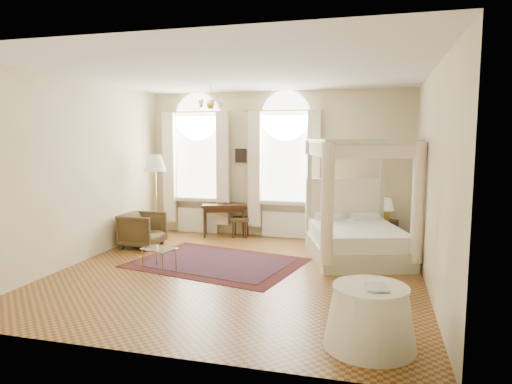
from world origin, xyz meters
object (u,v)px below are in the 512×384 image
at_px(stool, 240,221).
at_px(coffee_table, 159,250).
at_px(nightstand, 387,233).
at_px(armchair, 142,230).
at_px(writing_desk, 224,209).
at_px(floor_lamp, 155,168).
at_px(canopy_bed, 357,232).
at_px(side_table, 370,317).

distance_m(stool, coffee_table, 2.93).
relative_size(nightstand, armchair, 0.69).
xyz_separation_m(writing_desk, floor_lamp, (-1.32, -0.78, 0.97)).
height_order(coffee_table, floor_lamp, floor_lamp).
bearing_deg(armchair, nightstand, -72.74).
distance_m(stool, armchair, 2.22).
bearing_deg(canopy_bed, nightstand, 66.23).
xyz_separation_m(armchair, coffee_table, (1.11, -1.43, -0.02)).
height_order(canopy_bed, writing_desk, canopy_bed).
xyz_separation_m(writing_desk, side_table, (3.37, -4.90, -0.30)).
height_order(stool, armchair, armchair).
bearing_deg(writing_desk, side_table, -55.50).
bearing_deg(writing_desk, floor_lamp, -149.48).
xyz_separation_m(writing_desk, stool, (0.39, -0.00, -0.27)).
xyz_separation_m(nightstand, stool, (-3.22, 0.00, 0.10)).
bearing_deg(writing_desk, canopy_bed, -22.61).
distance_m(writing_desk, stool, 0.48).
xyz_separation_m(canopy_bed, armchair, (-4.35, -0.16, -0.15)).
xyz_separation_m(canopy_bed, floor_lamp, (-4.37, 0.50, 1.10)).
distance_m(armchair, coffee_table, 1.81).
xyz_separation_m(canopy_bed, side_table, (0.31, -3.63, -0.17)).
bearing_deg(side_table, canopy_bed, 94.93).
bearing_deg(coffee_table, writing_desk, 86.20).
relative_size(writing_desk, side_table, 1.11).
bearing_deg(side_table, nightstand, 87.11).
distance_m(stool, side_table, 5.73).
height_order(armchair, floor_lamp, floor_lamp).
relative_size(stool, side_table, 0.45).
bearing_deg(nightstand, armchair, -163.70).
xyz_separation_m(writing_desk, armchair, (-1.30, -1.44, -0.28)).
bearing_deg(canopy_bed, side_table, -85.07).
xyz_separation_m(nightstand, writing_desk, (-3.62, 0.00, 0.37)).
distance_m(nightstand, armchair, 5.12).
relative_size(canopy_bed, nightstand, 4.49).
distance_m(coffee_table, floor_lamp, 2.69).
height_order(canopy_bed, floor_lamp, canopy_bed).
xyz_separation_m(coffee_table, side_table, (3.56, -2.04, -0.01)).
distance_m(canopy_bed, side_table, 3.65).
height_order(nightstand, side_table, side_table).
height_order(writing_desk, armchair, writing_desk).
distance_m(canopy_bed, stool, 2.95).
xyz_separation_m(canopy_bed, coffee_table, (-3.25, -1.59, -0.17)).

